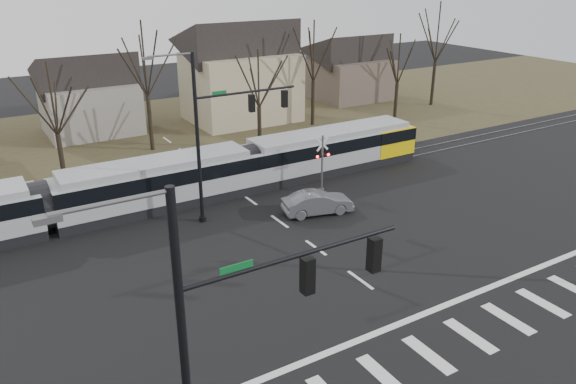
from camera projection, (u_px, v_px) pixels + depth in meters
ground at (387, 299)px, 26.36m from camera, size 140.00×140.00×0.00m
grass_verge at (160, 134)px, 51.75m from camera, size 140.00×28.00×0.01m
crosswalk at (450, 345)px, 23.19m from camera, size 27.00×2.60×0.01m
stop_line at (413, 318)px, 24.93m from camera, size 28.00×0.35×0.01m
lane_dashes at (236, 190)px, 39.05m from camera, size 0.18×30.00×0.01m
rail_pair at (237, 191)px, 38.89m from camera, size 90.00×1.52×0.06m
tram at (155, 182)px, 35.69m from camera, size 41.63×3.09×3.16m
sedan at (317, 203)px, 35.15m from camera, size 3.50×5.10×1.45m
signal_pole_near_left at (242, 336)px, 14.48m from camera, size 9.28×0.44×10.20m
signal_pole_far at (222, 127)px, 32.98m from camera, size 9.28×0.44×10.20m
rail_crossing_signal at (322, 165)px, 38.19m from camera, size 1.08×0.36×4.00m
tree_row at (202, 90)px, 46.06m from camera, size 59.20×7.20×10.00m
house_b at (88, 90)px, 51.03m from camera, size 8.64×7.56×7.65m
house_c at (240, 67)px, 54.86m from camera, size 10.80×8.64×10.10m
house_d at (350, 64)px, 64.09m from camera, size 8.64×7.56×7.65m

